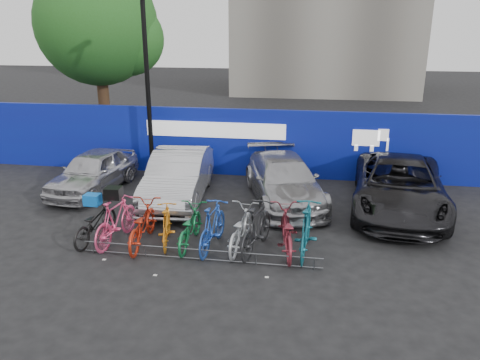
% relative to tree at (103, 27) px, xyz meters
% --- Properties ---
extents(ground, '(100.00, 100.00, 0.00)m').
position_rel_tree_xyz_m(ground, '(6.77, -10.06, -5.07)').
color(ground, black).
rests_on(ground, ground).
extents(hoarding, '(22.00, 0.18, 2.40)m').
position_rel_tree_xyz_m(hoarding, '(6.78, -4.06, -3.86)').
color(hoarding, '#0A1D96').
rests_on(hoarding, ground).
extents(tree, '(5.40, 5.20, 7.80)m').
position_rel_tree_xyz_m(tree, '(0.00, 0.00, 0.00)').
color(tree, '#382314').
rests_on(tree, ground).
extents(lamppost, '(0.25, 0.50, 6.11)m').
position_rel_tree_xyz_m(lamppost, '(3.57, -4.66, -1.80)').
color(lamppost, black).
rests_on(lamppost, ground).
extents(bike_rack, '(5.60, 0.03, 0.30)m').
position_rel_tree_xyz_m(bike_rack, '(6.77, -10.66, -4.91)').
color(bike_rack, '#595B60').
rests_on(bike_rack, ground).
extents(car_0, '(1.96, 4.03, 1.33)m').
position_rel_tree_xyz_m(car_0, '(2.23, -6.49, -4.41)').
color(car_0, '#AFAEB3').
rests_on(car_0, ground).
extents(car_1, '(1.99, 4.69, 1.51)m').
position_rel_tree_xyz_m(car_1, '(5.18, -6.84, -4.32)').
color(car_1, '#AEAEB3').
rests_on(car_1, ground).
extents(car_2, '(3.15, 5.03, 1.36)m').
position_rel_tree_xyz_m(car_2, '(8.40, -6.47, -4.39)').
color(car_2, '#9D9DA1').
rests_on(car_2, ground).
extents(car_3, '(3.09, 5.69, 1.51)m').
position_rel_tree_xyz_m(car_3, '(11.73, -6.73, -4.31)').
color(car_3, black).
rests_on(car_3, ground).
extents(bike_0, '(0.86, 1.89, 0.96)m').
position_rel_tree_xyz_m(bike_0, '(3.95, -10.01, -4.59)').
color(bike_0, black).
rests_on(bike_0, ground).
extents(bike_1, '(0.80, 1.99, 1.17)m').
position_rel_tree_xyz_m(bike_1, '(4.51, -10.02, -4.49)').
color(bike_1, '#EE4478').
rests_on(bike_1, ground).
extents(bike_2, '(0.81, 2.05, 1.06)m').
position_rel_tree_xyz_m(bike_2, '(5.18, -10.04, -4.54)').
color(bike_2, '#B02611').
rests_on(bike_2, ground).
extents(bike_3, '(0.82, 1.72, 1.00)m').
position_rel_tree_xyz_m(bike_3, '(5.77, -9.93, -4.57)').
color(bike_3, orange).
rests_on(bike_3, ground).
extents(bike_4, '(0.67, 1.87, 0.98)m').
position_rel_tree_xyz_m(bike_4, '(6.34, -9.90, -4.58)').
color(bike_4, '#136E37').
rests_on(bike_4, ground).
extents(bike_5, '(0.74, 1.96, 1.15)m').
position_rel_tree_xyz_m(bike_5, '(6.94, -9.98, -4.49)').
color(bike_5, '#1E47AC').
rests_on(bike_5, ground).
extents(bike_6, '(0.87, 2.00, 1.02)m').
position_rel_tree_xyz_m(bike_6, '(7.58, -9.85, -4.56)').
color(bike_6, '#ADB1B4').
rests_on(bike_6, ground).
extents(bike_7, '(1.00, 2.07, 1.20)m').
position_rel_tree_xyz_m(bike_7, '(8.00, -9.94, -4.47)').
color(bike_7, black).
rests_on(bike_7, ground).
extents(bike_8, '(1.01, 2.14, 1.08)m').
position_rel_tree_xyz_m(bike_8, '(8.69, -9.87, -4.53)').
color(bike_8, maroon).
rests_on(bike_8, ground).
extents(bike_9, '(0.73, 2.08, 1.23)m').
position_rel_tree_xyz_m(bike_9, '(9.16, -9.88, -4.45)').
color(bike_9, '#125969').
rests_on(bike_9, ground).
extents(cargo_crate, '(0.39, 0.30, 0.27)m').
position_rel_tree_xyz_m(cargo_crate, '(3.95, -10.01, -3.97)').
color(cargo_crate, blue).
rests_on(cargo_crate, bike_0).
extents(cargo_topcase, '(0.40, 0.36, 0.28)m').
position_rel_tree_xyz_m(cargo_topcase, '(4.51, -10.02, -3.76)').
color(cargo_topcase, black).
rests_on(cargo_topcase, bike_1).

